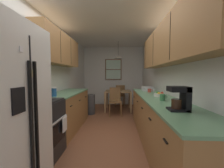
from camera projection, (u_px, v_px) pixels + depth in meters
ground_plane at (109, 125)px, 3.63m from camera, size 12.00×12.00×0.00m
wall_left at (58, 77)px, 3.61m from camera, size 0.10×9.00×2.55m
wall_right at (162, 77)px, 3.48m from camera, size 0.10×9.00×2.55m
wall_back at (113, 76)px, 6.19m from camera, size 4.40×0.10×2.55m
ceiling_slab at (109, 24)px, 3.46m from camera, size 4.40×9.00×0.08m
stove_range at (38, 129)px, 2.14m from camera, size 0.66×0.65×1.10m
microwave_over_range at (28, 49)px, 2.06m from camera, size 0.39×0.63×0.34m
counter_left at (67, 110)px, 3.37m from camera, size 0.64×1.82×0.90m
upper_cabinets_left at (60, 50)px, 3.23m from camera, size 0.33×1.90×0.72m
counter_right at (159, 121)px, 2.57m from camera, size 0.64×3.27×0.90m
upper_cabinets_right at (169, 44)px, 2.42m from camera, size 0.33×2.95×0.73m
dining_table at (118, 94)px, 5.15m from camera, size 0.96×0.85×0.73m
dining_chair_near at (115, 100)px, 4.53m from camera, size 0.43×0.43×0.90m
dining_chair_far at (120, 95)px, 5.79m from camera, size 0.44×0.44×0.90m
pendant_light at (118, 57)px, 5.07m from camera, size 0.29×0.29×0.62m
back_window at (113, 70)px, 6.10m from camera, size 0.72×0.05×0.91m
trash_bin at (90, 104)px, 4.65m from camera, size 0.31×0.31×0.66m
storage_canister at (54, 92)px, 2.65m from camera, size 0.11×0.11×0.18m
dish_towel at (65, 124)px, 2.28m from camera, size 0.02×0.16×0.24m
coffee_maker at (181, 98)px, 1.59m from camera, size 0.22×0.18×0.28m
mug_by_coffeemaker at (149, 90)px, 3.31m from camera, size 0.12×0.08×0.09m
mug_spare at (163, 97)px, 2.23m from camera, size 0.12×0.08×0.10m
fruit_bowl at (160, 95)px, 2.64m from camera, size 0.21×0.21×0.09m
dish_rack at (147, 89)px, 3.63m from camera, size 0.28×0.34×0.10m
table_serving_bowl at (117, 90)px, 5.19m from camera, size 0.20×0.20×0.06m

